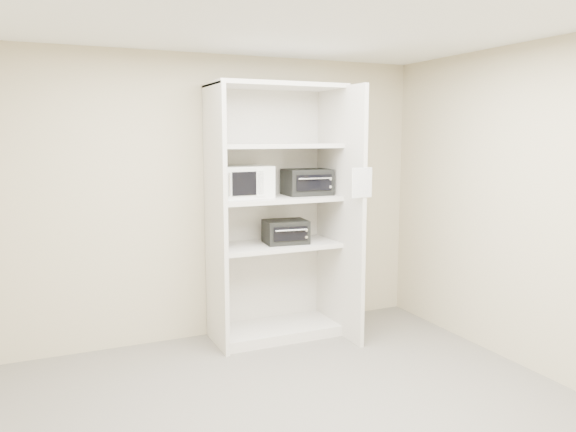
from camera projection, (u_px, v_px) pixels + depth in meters
name	position (u px, v px, depth m)	size (l,w,h in m)	color
floor	(290.00, 431.00, 3.73)	(4.50, 4.00, 0.01)	slate
ceiling	(290.00, 8.00, 3.34)	(4.50, 4.00, 0.01)	white
wall_back	(204.00, 199.00, 5.34)	(4.50, 0.02, 2.70)	#C2B193
wall_front	(556.00, 330.00, 1.73)	(4.50, 0.02, 2.70)	#C2B193
wall_right	(549.00, 211.00, 4.44)	(0.02, 4.00, 2.70)	#C2B193
shelving_unit	(280.00, 221.00, 5.37)	(1.24, 0.92, 2.42)	silver
microwave	(243.00, 182.00, 5.22)	(0.49, 0.37, 0.30)	white
toaster_oven_upper	(307.00, 182.00, 5.47)	(0.44, 0.33, 0.25)	black
toaster_oven_lower	(286.00, 232.00, 5.38)	(0.40, 0.30, 0.22)	black
paper_sign	(362.00, 183.00, 4.96)	(0.20, 0.01, 0.26)	white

